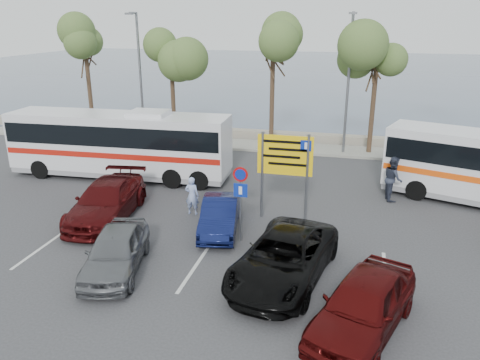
% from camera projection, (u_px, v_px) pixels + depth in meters
% --- Properties ---
extents(ground, '(120.00, 120.00, 0.00)m').
position_uv_depth(ground, '(241.00, 251.00, 16.52)').
color(ground, '#353537').
rests_on(ground, ground).
extents(kerb_strip, '(44.00, 2.40, 0.15)m').
position_uv_depth(kerb_strip, '(294.00, 148.00, 29.33)').
color(kerb_strip, gray).
rests_on(kerb_strip, ground).
extents(seawall, '(48.00, 0.80, 0.60)m').
position_uv_depth(seawall, '(299.00, 137.00, 31.09)').
color(seawall, gray).
rests_on(seawall, ground).
extents(sea, '(140.00, 140.00, 0.00)m').
position_uv_depth(sea, '(335.00, 72.00, 71.52)').
color(sea, '#3F5165').
rests_on(sea, ground).
extents(tree_far_left, '(3.20, 3.20, 7.60)m').
position_uv_depth(tree_far_left, '(85.00, 42.00, 30.49)').
color(tree_far_left, '#382619').
rests_on(tree_far_left, kerb_strip).
extents(tree_left, '(3.20, 3.20, 7.20)m').
position_uv_depth(tree_left, '(171.00, 48.00, 29.22)').
color(tree_left, '#382619').
rests_on(tree_left, kerb_strip).
extents(tree_mid, '(3.20, 3.20, 8.00)m').
position_uv_depth(tree_mid, '(273.00, 39.00, 27.52)').
color(tree_mid, '#382619').
rests_on(tree_mid, kerb_strip).
extents(tree_right, '(3.20, 3.20, 7.40)m').
position_uv_depth(tree_right, '(378.00, 49.00, 26.30)').
color(tree_right, '#382619').
rests_on(tree_right, kerb_strip).
extents(street_lamp_left, '(0.45, 1.15, 8.01)m').
position_uv_depth(street_lamp_left, '(140.00, 71.00, 29.70)').
color(street_lamp_left, slate).
rests_on(street_lamp_left, kerb_strip).
extents(street_lamp_right, '(0.45, 1.15, 8.01)m').
position_uv_depth(street_lamp_right, '(349.00, 77.00, 26.72)').
color(street_lamp_right, slate).
rests_on(street_lamp_right, kerb_strip).
extents(direction_sign, '(2.20, 0.12, 3.60)m').
position_uv_depth(direction_sign, '(285.00, 162.00, 18.43)').
color(direction_sign, slate).
rests_on(direction_sign, ground).
extents(sign_no_stop, '(0.60, 0.08, 2.35)m').
position_uv_depth(sign_no_stop, '(241.00, 186.00, 18.33)').
color(sign_no_stop, slate).
rests_on(sign_no_stop, ground).
extents(sign_parking, '(0.50, 0.07, 2.25)m').
position_uv_depth(sign_parking, '(241.00, 204.00, 16.81)').
color(sign_parking, slate).
rests_on(sign_parking, ground).
extents(lane_markings, '(12.02, 4.20, 0.01)m').
position_uv_depth(lane_markings, '(201.00, 261.00, 15.87)').
color(lane_markings, silver).
rests_on(lane_markings, ground).
extents(coach_bus_left, '(11.34, 2.89, 3.51)m').
position_uv_depth(coach_bus_left, '(120.00, 146.00, 23.78)').
color(coach_bus_left, silver).
rests_on(coach_bus_left, ground).
extents(car_silver_a, '(2.58, 4.37, 1.39)m').
position_uv_depth(car_silver_a, '(116.00, 251.00, 15.07)').
color(car_silver_a, slate).
rests_on(car_silver_a, ground).
extents(car_blue, '(2.02, 4.00, 1.26)m').
position_uv_depth(car_blue, '(220.00, 215.00, 17.97)').
color(car_blue, '#0E1645').
rests_on(car_blue, ground).
extents(car_maroon, '(2.79, 5.45, 1.51)m').
position_uv_depth(car_maroon, '(107.00, 201.00, 19.03)').
color(car_maroon, '#430B0C').
rests_on(car_maroon, ground).
extents(car_red, '(3.27, 4.87, 1.54)m').
position_uv_depth(car_red, '(363.00, 305.00, 12.11)').
color(car_red, '#480A0A').
rests_on(car_red, ground).
extents(suv_black, '(3.31, 5.61, 1.46)m').
position_uv_depth(suv_black, '(284.00, 258.00, 14.55)').
color(suv_black, black).
rests_on(suv_black, ground).
extents(pedestrian_near, '(0.60, 0.40, 1.63)m').
position_uv_depth(pedestrian_near, '(192.00, 196.00, 19.42)').
color(pedestrian_near, '#98ABDD').
rests_on(pedestrian_near, ground).
extents(pedestrian_far, '(0.92, 1.10, 2.02)m').
position_uv_depth(pedestrian_far, '(393.00, 178.00, 20.91)').
color(pedestrian_far, '#2D3244').
rests_on(pedestrian_far, ground).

